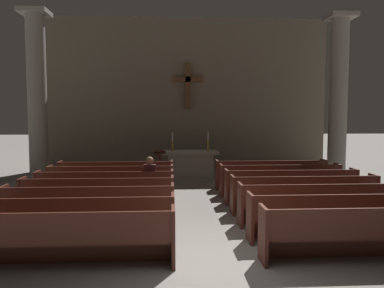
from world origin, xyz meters
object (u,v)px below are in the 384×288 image
Objects in this scene: pew_right_row_7 at (271,174)px; lone_worshipper at (150,179)px; pew_left_row_3 at (89,207)px; pew_left_row_5 at (105,188)px; column_right_second at (338,99)px; candlestick_right at (208,145)px; pew_left_row_7 at (116,176)px; pew_right_row_1 at (369,233)px; pew_left_row_4 at (98,196)px; candlestick_left at (172,145)px; pew_left_row_1 at (61,239)px; lectern at (160,167)px; column_left_second at (37,99)px; pew_right_row_3 at (320,204)px; pew_right_row_2 at (341,216)px; pew_left_row_6 at (111,181)px; pew_right_row_5 at (291,186)px; pew_right_row_4 at (304,194)px; altar at (190,163)px; pew_right_row_6 at (280,180)px; pew_left_row_2 at (77,221)px.

pew_right_row_7 is 2.75× the size of lone_worshipper.
pew_left_row_3 and pew_left_row_5 have the same top height.
candlestick_right is (-4.96, 0.51, -1.77)m from column_right_second.
pew_right_row_1 is at bearing -51.10° from pew_left_row_7.
pew_right_row_1 is at bearing -31.78° from pew_left_row_4.
candlestick_left is (1.82, 6.82, 0.77)m from pew_left_row_3.
pew_left_row_1 is 9.12m from candlestick_left.
pew_left_row_5 is at bearing 90.00° from pew_left_row_4.
lectern is (-1.87, -1.20, -0.70)m from candlestick_right.
pew_left_row_4 is at bearing -90.00° from pew_left_row_7.
pew_right_row_3 is at bearing -37.65° from column_left_second.
pew_left_row_4 is at bearing 148.22° from pew_right_row_1.
pew_right_row_2 is 8.11m from candlestick_right.
column_right_second is at bearing 45.74° from pew_left_row_1.
column_left_second is at bearing -174.09° from candlestick_left.
pew_left_row_6 and pew_right_row_7 have the same top height.
pew_left_row_6 is at bearing 90.00° from pew_left_row_3.
candlestick_right reaches higher than pew_left_row_1.
pew_left_row_1 is at bearing -140.44° from pew_right_row_5.
column_right_second is at bearing 37.65° from pew_left_row_3.
pew_left_row_5 is 5.15m from pew_right_row_4.
pew_left_row_5 is at bearing -118.01° from altar.
lectern is (1.35, 5.62, 0.07)m from pew_left_row_3.
altar is at bearing 124.28° from pew_right_row_6.
pew_right_row_1 is 1.00× the size of pew_right_row_4.
pew_right_row_6 is 2.75× the size of lone_worshipper.
column_right_second reaches higher than pew_left_row_1.
column_left_second is (-8.18, 7.35, 2.54)m from pew_right_row_2.
lectern is (1.35, 1.46, 0.07)m from pew_left_row_7.
lectern is (1.35, 3.54, 0.07)m from pew_left_row_5.
lectern is at bearing 158.45° from pew_right_row_7.
pew_left_row_4 is 10.06m from column_right_second.
lone_worshipper is at bearing -113.35° from candlestick_right.
pew_right_row_1 is at bearing -74.19° from altar.
pew_right_row_6 is (0.00, 5.21, 0.00)m from pew_right_row_1.
pew_right_row_2 is 1.04m from pew_right_row_3.
pew_left_row_3 and pew_left_row_6 have the same top height.
pew_right_row_1 is 0.58× the size of column_left_second.
lectern is (1.35, 7.71, 0.07)m from pew_left_row_1.
lone_worshipper reaches higher than pew_right_row_6.
pew_left_row_2 is 8.53m from candlestick_right.
candlestick_left reaches higher than pew_right_row_3.
pew_left_row_1 is 2.08m from pew_left_row_3.
pew_left_row_6 is (0.00, 4.17, 0.00)m from pew_left_row_2.
pew_right_row_3 is (5.04, -4.17, 0.00)m from pew_left_row_7.
pew_right_row_4 is at bearing -31.78° from pew_left_row_7.
pew_left_row_5 is 5.00× the size of candlestick_right.
pew_left_row_5 is 5.78m from candlestick_right.
pew_left_row_2 is 1.00× the size of pew_right_row_1.
candlestick_right is at bearing 64.73° from pew_left_row_3.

